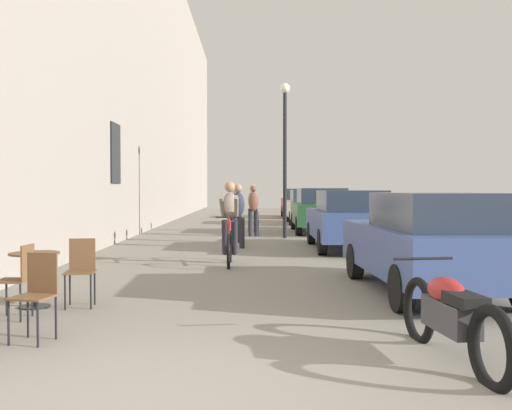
{
  "coord_description": "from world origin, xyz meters",
  "views": [
    {
      "loc": [
        0.63,
        -4.2,
        1.55
      ],
      "look_at": [
        0.77,
        10.11,
        1.17
      ],
      "focal_mm": 41.14,
      "sensor_mm": 36.0,
      "label": 1
    }
  ],
  "objects_px": {
    "cafe_chair_mid_toward_wall": "(19,276)",
    "cyclist_on_bicycle": "(230,225)",
    "parked_car_fourth": "(308,206)",
    "cafe_chair_mid_toward_street": "(81,267)",
    "pedestrian_furthest": "(253,205)",
    "parked_motorcycle": "(451,316)",
    "parked_car_third": "(320,210)",
    "cafe_table_mid": "(34,268)",
    "pedestrian_near": "(238,212)",
    "pedestrian_far": "(253,208)",
    "parked_car_nearest": "(430,242)",
    "cafe_chair_near_toward_wall": "(37,290)",
    "street_lamp": "(285,140)",
    "parked_car_second": "(348,219)",
    "pedestrian_mid": "(236,212)",
    "parked_car_fifth": "(299,203)"
  },
  "relations": [
    {
      "from": "parked_car_fourth",
      "to": "parked_motorcycle",
      "type": "height_order",
      "value": "parked_car_fourth"
    },
    {
      "from": "cyclist_on_bicycle",
      "to": "parked_car_fifth",
      "type": "bearing_deg",
      "value": 81.18
    },
    {
      "from": "cafe_chair_mid_toward_street",
      "to": "pedestrian_far",
      "type": "bearing_deg",
      "value": 78.47
    },
    {
      "from": "pedestrian_far",
      "to": "pedestrian_near",
      "type": "bearing_deg",
      "value": -96.16
    },
    {
      "from": "cyclist_on_bicycle",
      "to": "parked_car_nearest",
      "type": "relative_size",
      "value": 0.41
    },
    {
      "from": "pedestrian_near",
      "to": "parked_car_third",
      "type": "xyz_separation_m",
      "value": [
        2.8,
        5.53,
        -0.13
      ]
    },
    {
      "from": "cafe_chair_mid_toward_street",
      "to": "pedestrian_furthest",
      "type": "height_order",
      "value": "pedestrian_furthest"
    },
    {
      "from": "parked_car_nearest",
      "to": "parked_car_fourth",
      "type": "xyz_separation_m",
      "value": [
        -0.07,
        17.65,
        0.02
      ]
    },
    {
      "from": "cafe_chair_mid_toward_street",
      "to": "street_lamp",
      "type": "relative_size",
      "value": 0.18
    },
    {
      "from": "cyclist_on_bicycle",
      "to": "parked_car_fourth",
      "type": "bearing_deg",
      "value": 78.02
    },
    {
      "from": "cafe_chair_mid_toward_wall",
      "to": "cyclist_on_bicycle",
      "type": "distance_m",
      "value": 5.61
    },
    {
      "from": "cafe_chair_mid_toward_wall",
      "to": "parked_car_fourth",
      "type": "height_order",
      "value": "parked_car_fourth"
    },
    {
      "from": "pedestrian_far",
      "to": "cafe_chair_mid_toward_wall",
      "type": "bearing_deg",
      "value": -103.11
    },
    {
      "from": "cafe_chair_mid_toward_street",
      "to": "pedestrian_furthest",
      "type": "relative_size",
      "value": 0.51
    },
    {
      "from": "pedestrian_far",
      "to": "parked_car_fourth",
      "type": "height_order",
      "value": "pedestrian_far"
    },
    {
      "from": "cafe_chair_mid_toward_wall",
      "to": "street_lamp",
      "type": "xyz_separation_m",
      "value": [
        3.85,
        11.58,
        2.59
      ]
    },
    {
      "from": "cyclist_on_bicycle",
      "to": "cafe_chair_mid_toward_street",
      "type": "bearing_deg",
      "value": -112.82
    },
    {
      "from": "parked_car_third",
      "to": "cyclist_on_bicycle",
      "type": "bearing_deg",
      "value": -108.31
    },
    {
      "from": "cafe_chair_mid_toward_wall",
      "to": "parked_motorcycle",
      "type": "relative_size",
      "value": 0.42
    },
    {
      "from": "cafe_chair_near_toward_wall",
      "to": "cafe_chair_mid_toward_street",
      "type": "height_order",
      "value": "same"
    },
    {
      "from": "cafe_table_mid",
      "to": "parked_car_third",
      "type": "bearing_deg",
      "value": 68.05
    },
    {
      "from": "pedestrian_near",
      "to": "parked_car_fourth",
      "type": "xyz_separation_m",
      "value": [
        2.9,
        10.92,
        -0.15
      ]
    },
    {
      "from": "cafe_chair_near_toward_wall",
      "to": "pedestrian_far",
      "type": "xyz_separation_m",
      "value": [
        2.29,
        13.29,
        0.43
      ]
    },
    {
      "from": "cafe_chair_mid_toward_wall",
      "to": "parked_car_nearest",
      "type": "height_order",
      "value": "parked_car_nearest"
    },
    {
      "from": "cafe_table_mid",
      "to": "pedestrian_near",
      "type": "xyz_separation_m",
      "value": [
        2.51,
        7.66,
        0.43
      ]
    },
    {
      "from": "street_lamp",
      "to": "parked_motorcycle",
      "type": "height_order",
      "value": "street_lamp"
    },
    {
      "from": "pedestrian_furthest",
      "to": "parked_motorcycle",
      "type": "relative_size",
      "value": 0.81
    },
    {
      "from": "street_lamp",
      "to": "parked_car_third",
      "type": "bearing_deg",
      "value": 58.98
    },
    {
      "from": "pedestrian_furthest",
      "to": "parked_car_third",
      "type": "bearing_deg",
      "value": -10.27
    },
    {
      "from": "pedestrian_furthest",
      "to": "pedestrian_far",
      "type": "bearing_deg",
      "value": -89.58
    },
    {
      "from": "pedestrian_near",
      "to": "parked_car_second",
      "type": "xyz_separation_m",
      "value": [
        2.83,
        -0.35,
        -0.16
      ]
    },
    {
      "from": "parked_car_fifth",
      "to": "pedestrian_far",
      "type": "bearing_deg",
      "value": -101.36
    },
    {
      "from": "pedestrian_furthest",
      "to": "parked_motorcycle",
      "type": "distance_m",
      "value": 16.18
    },
    {
      "from": "pedestrian_near",
      "to": "parked_car_fifth",
      "type": "distance_m",
      "value": 16.99
    },
    {
      "from": "parked_car_nearest",
      "to": "cafe_chair_mid_toward_wall",
      "type": "bearing_deg",
      "value": -163.24
    },
    {
      "from": "cafe_chair_near_toward_wall",
      "to": "pedestrian_near",
      "type": "height_order",
      "value": "pedestrian_near"
    },
    {
      "from": "cafe_chair_near_toward_wall",
      "to": "parked_car_fifth",
      "type": "distance_m",
      "value": 26.53
    },
    {
      "from": "parked_car_nearest",
      "to": "parked_car_second",
      "type": "bearing_deg",
      "value": 91.27
    },
    {
      "from": "cafe_chair_near_toward_wall",
      "to": "parked_car_nearest",
      "type": "xyz_separation_m",
      "value": [
        4.84,
        2.63,
        0.26
      ]
    },
    {
      "from": "cafe_chair_mid_toward_wall",
      "to": "parked_car_fourth",
      "type": "distance_m",
      "value": 20.01
    },
    {
      "from": "parked_car_fifth",
      "to": "parked_motorcycle",
      "type": "height_order",
      "value": "parked_car_fifth"
    },
    {
      "from": "parked_motorcycle",
      "to": "parked_car_third",
      "type": "bearing_deg",
      "value": 87.54
    },
    {
      "from": "parked_car_nearest",
      "to": "parked_car_third",
      "type": "bearing_deg",
      "value": 90.79
    },
    {
      "from": "cafe_chair_mid_toward_wall",
      "to": "cyclist_on_bicycle",
      "type": "bearing_deg",
      "value": 65.41
    },
    {
      "from": "pedestrian_mid",
      "to": "parked_car_fifth",
      "type": "relative_size",
      "value": 0.36
    },
    {
      "from": "parked_car_second",
      "to": "parked_motorcycle",
      "type": "height_order",
      "value": "parked_car_second"
    },
    {
      "from": "cafe_chair_mid_toward_street",
      "to": "parked_car_fourth",
      "type": "bearing_deg",
      "value": 75.38
    },
    {
      "from": "pedestrian_furthest",
      "to": "cyclist_on_bicycle",
      "type": "bearing_deg",
      "value": -93.2
    },
    {
      "from": "pedestrian_near",
      "to": "parked_motorcycle",
      "type": "height_order",
      "value": "pedestrian_near"
    },
    {
      "from": "cafe_table_mid",
      "to": "pedestrian_near",
      "type": "distance_m",
      "value": 8.07
    }
  ]
}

